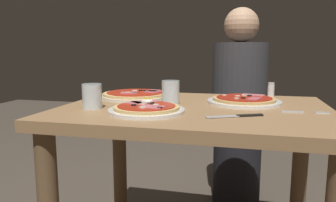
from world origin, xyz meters
TOP-DOWN VIEW (x-y plane):
  - dining_table at (0.00, 0.00)m, footprint 1.01×0.75m
  - pizza_foreground at (-0.14, -0.16)m, footprint 0.27×0.27m
  - pizza_across_left at (0.18, 0.12)m, footprint 0.30×0.30m
  - pizza_across_right at (-0.30, 0.17)m, footprint 0.32×0.32m
  - water_glass_near at (-0.36, -0.13)m, footprint 0.07×0.07m
  - water_glass_far at (-0.10, 0.03)m, footprint 0.07×0.07m
  - fork at (0.38, -0.04)m, footprint 0.16×0.03m
  - knife at (0.17, -0.16)m, footprint 0.18×0.10m
  - salt_shaker at (0.30, 0.33)m, footprint 0.03×0.03m
  - diner_person at (0.15, 0.74)m, footprint 0.32×0.32m

SIDE VIEW (x-z plane):
  - diner_person at x=0.15m, z-range -0.03..1.15m
  - dining_table at x=0.00m, z-range 0.23..0.96m
  - fork at x=0.38m, z-range 0.72..0.73m
  - knife at x=0.17m, z-range 0.72..0.73m
  - pizza_across_left at x=0.18m, z-range 0.72..0.75m
  - pizza_across_right at x=-0.30m, z-range 0.72..0.75m
  - pizza_foreground at x=-0.14m, z-range 0.71..0.76m
  - salt_shaker at x=0.30m, z-range 0.72..0.79m
  - water_glass_near at x=-0.36m, z-range 0.72..0.81m
  - water_glass_far at x=-0.10m, z-range 0.72..0.81m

